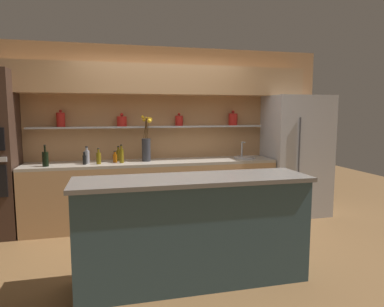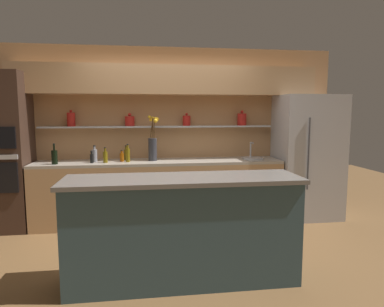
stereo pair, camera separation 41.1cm
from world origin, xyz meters
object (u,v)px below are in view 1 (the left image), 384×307
at_px(refrigerator, 296,155).
at_px(bottle_spirit_2, 87,157).
at_px(bottle_oil_4, 99,158).
at_px(bottle_sauce_1, 84,159).
at_px(bottle_oil_3, 118,155).
at_px(bottle_oil_5, 122,155).
at_px(sink_fixture, 244,157).
at_px(bottle_sauce_6, 115,158).
at_px(bottle_wine_0, 45,159).
at_px(flower_vase, 146,146).

distance_m(refrigerator, bottle_spirit_2, 3.19).
bearing_deg(bottle_oil_4, bottle_sauce_1, 179.62).
bearing_deg(bottle_spirit_2, refrigerator, -0.60).
bearing_deg(bottle_oil_3, bottle_oil_5, -81.70).
bearing_deg(sink_fixture, bottle_sauce_6, 179.93).
bearing_deg(bottle_wine_0, flower_vase, 7.44).
distance_m(sink_fixture, bottle_oil_3, 1.91).
bearing_deg(flower_vase, bottle_spirit_2, -177.80).
relative_size(sink_fixture, bottle_sauce_1, 1.87).
bearing_deg(bottle_spirit_2, bottle_wine_0, -164.38).
xyz_separation_m(bottle_oil_4, bottle_oil_5, (0.31, 0.03, 0.02)).
xyz_separation_m(bottle_spirit_2, bottle_oil_5, (0.47, -0.06, 0.01)).
relative_size(refrigerator, bottle_spirit_2, 7.92).
distance_m(flower_vase, bottle_oil_3, 0.45).
xyz_separation_m(sink_fixture, bottle_sauce_6, (-1.95, 0.00, 0.04)).
bearing_deg(bottle_wine_0, bottle_oil_4, 4.37).
xyz_separation_m(bottle_oil_3, bottle_sauce_6, (-0.05, -0.17, -0.02)).
relative_size(flower_vase, bottle_oil_5, 2.55).
bearing_deg(refrigerator, bottle_wine_0, -178.31).
bearing_deg(bottle_oil_4, bottle_oil_3, 45.82).
bearing_deg(bottle_sauce_1, bottle_oil_3, 31.38).
bearing_deg(bottle_sauce_6, bottle_wine_0, -169.80).
distance_m(bottle_wine_0, bottle_spirit_2, 0.53).
relative_size(bottle_sauce_1, bottle_oil_5, 0.67).
distance_m(bottle_sauce_1, bottle_sauce_6, 0.42).
height_order(sink_fixture, bottle_spirit_2, sink_fixture).
distance_m(flower_vase, sink_fixture, 1.52).
xyz_separation_m(refrigerator, bottle_wine_0, (-3.70, -0.11, 0.08)).
bearing_deg(bottle_spirit_2, bottle_sauce_6, 2.62).
bearing_deg(bottle_wine_0, bottle_oil_5, 4.77).
height_order(flower_vase, bottle_sauce_6, flower_vase).
bearing_deg(bottle_oil_3, refrigerator, -4.60).
bearing_deg(bottle_sauce_1, sink_fixture, 2.56).
distance_m(bottle_wine_0, bottle_oil_4, 0.67).
xyz_separation_m(refrigerator, bottle_sauce_6, (-2.81, 0.05, 0.05)).
relative_size(refrigerator, bottle_wine_0, 6.61).
xyz_separation_m(bottle_oil_4, bottle_sauce_6, (0.22, 0.11, -0.02)).
relative_size(bottle_spirit_2, bottle_oil_5, 0.92).
bearing_deg(bottle_sauce_6, refrigerator, -1.03).
bearing_deg(refrigerator, bottle_oil_3, 175.40).
bearing_deg(bottle_spirit_2, flower_vase, 2.20).
distance_m(refrigerator, bottle_sauce_1, 3.22).
relative_size(bottle_spirit_2, bottle_oil_4, 1.09).
bearing_deg(refrigerator, flower_vase, 178.43).
bearing_deg(bottle_wine_0, bottle_spirit_2, 15.62).
xyz_separation_m(flower_vase, bottle_wine_0, (-1.34, -0.17, -0.12)).
bearing_deg(flower_vase, bottle_wine_0, -172.56).
relative_size(bottle_wine_0, bottle_oil_3, 1.33).
bearing_deg(bottle_oil_3, bottle_sauce_1, -148.62).
relative_size(flower_vase, bottle_oil_3, 3.08).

